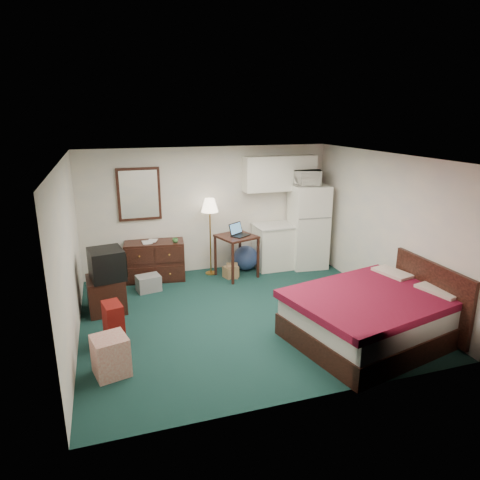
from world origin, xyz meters
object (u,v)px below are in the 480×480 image
object	(u,v)px
dresser	(155,261)
fridge	(308,226)
kitchen_counter	(275,247)
floor_lamp	(210,237)
bed	(371,317)
suitcase	(114,323)
tv_stand	(106,294)
desk	(236,256)

from	to	relation	value
dresser	fridge	size ratio (longest dim) A/B	0.65
kitchen_counter	fridge	size ratio (longest dim) A/B	0.52
floor_lamp	bed	distance (m)	3.62
floor_lamp	fridge	bearing A→B (deg)	-4.03
kitchen_counter	suitcase	distance (m)	3.99
dresser	kitchen_counter	world-z (taller)	kitchen_counter
fridge	bed	xyz separation A→B (m)	(-0.53, -3.10, -0.52)
dresser	tv_stand	bearing A→B (deg)	-121.26
dresser	desk	world-z (taller)	desk
bed	suitcase	distance (m)	3.62
bed	fridge	bearing A→B (deg)	67.47
bed	floor_lamp	bearing A→B (deg)	102.34
desk	bed	distance (m)	3.14
kitchen_counter	bed	distance (m)	3.21
kitchen_counter	desk	bearing A→B (deg)	-165.27
fridge	tv_stand	world-z (taller)	fridge
floor_lamp	fridge	world-z (taller)	fridge
dresser	fridge	world-z (taller)	fridge
kitchen_counter	suitcase	xyz separation A→B (m)	(-3.32, -2.21, -0.15)
fridge	suitcase	size ratio (longest dim) A/B	2.87
floor_lamp	kitchen_counter	size ratio (longest dim) A/B	1.72
kitchen_counter	floor_lamp	bearing A→B (deg)	177.47
fridge	floor_lamp	bearing A→B (deg)	-178.79
fridge	tv_stand	xyz separation A→B (m)	(-4.09, -0.98, -0.58)
dresser	suitcase	distance (m)	2.43
dresser	tv_stand	xyz separation A→B (m)	(-0.93, -1.16, -0.10)
dresser	floor_lamp	distance (m)	1.17
floor_lamp	tv_stand	distance (m)	2.37
desk	tv_stand	world-z (taller)	desk
kitchen_counter	bed	bearing A→B (deg)	-87.84
fridge	tv_stand	distance (m)	4.24
floor_lamp	desk	size ratio (longest dim) A/B	1.83
floor_lamp	desk	distance (m)	0.64
desk	bed	world-z (taller)	desk
dresser	desk	xyz separation A→B (m)	(1.55, -0.32, 0.04)
dresser	kitchen_counter	xyz separation A→B (m)	(2.47, -0.07, 0.07)
bed	tv_stand	xyz separation A→B (m)	(-3.56, 2.12, -0.06)
fridge	dresser	bearing A→B (deg)	-177.89
tv_stand	suitcase	distance (m)	1.12
dresser	fridge	xyz separation A→B (m)	(3.16, -0.17, 0.48)
desk	fridge	xyz separation A→B (m)	(1.61, 0.15, 0.44)
suitcase	floor_lamp	bearing A→B (deg)	37.30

